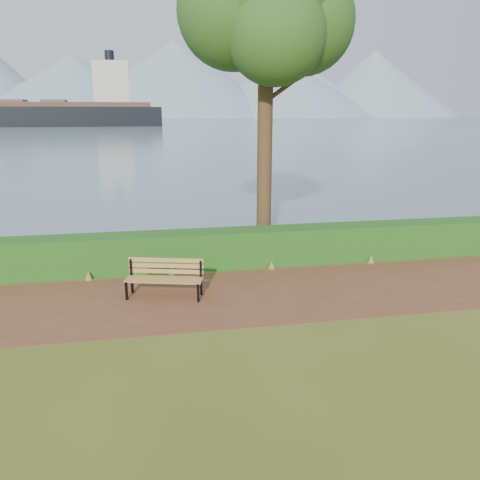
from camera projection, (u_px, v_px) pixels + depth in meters
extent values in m
plane|color=#475217|center=(225.00, 302.00, 10.53)|extent=(140.00, 140.00, 0.00)
cube|color=brown|center=(223.00, 297.00, 10.82)|extent=(40.00, 3.40, 0.01)
cube|color=#174B15|center=(211.00, 249.00, 12.87)|extent=(32.00, 0.85, 1.00)
cube|color=slate|center=(154.00, 120.00, 257.14)|extent=(700.00, 510.00, 0.00)
cone|color=gray|center=(74.00, 86.00, 368.33)|extent=(160.00, 160.00, 48.00)
cone|color=gray|center=(175.00, 79.00, 390.01)|extent=(190.00, 190.00, 62.00)
cone|color=gray|center=(281.00, 87.00, 402.65)|extent=(170.00, 170.00, 50.00)
cone|color=gray|center=(373.00, 84.00, 426.87)|extent=(150.00, 150.00, 58.00)
cone|color=gray|center=(140.00, 97.00, 412.02)|extent=(120.00, 120.00, 35.00)
cone|color=gray|center=(315.00, 95.00, 434.70)|extent=(130.00, 130.00, 40.00)
cube|color=black|center=(127.00, 291.00, 10.58)|extent=(0.06, 0.07, 0.44)
cube|color=black|center=(132.00, 276.00, 10.94)|extent=(0.06, 0.07, 0.84)
cube|color=black|center=(129.00, 280.00, 10.74)|extent=(0.18, 0.50, 0.05)
cube|color=black|center=(198.00, 293.00, 10.46)|extent=(0.06, 0.07, 0.44)
cube|color=black|center=(201.00, 278.00, 10.82)|extent=(0.06, 0.07, 0.84)
cube|color=black|center=(200.00, 282.00, 10.62)|extent=(0.18, 0.50, 0.05)
cube|color=olive|center=(162.00, 282.00, 10.49)|extent=(1.72, 0.53, 0.03)
cube|color=olive|center=(163.00, 281.00, 10.61)|extent=(1.72, 0.53, 0.03)
cube|color=olive|center=(165.00, 279.00, 10.73)|extent=(1.72, 0.53, 0.03)
cube|color=olive|center=(166.00, 277.00, 10.85)|extent=(1.72, 0.53, 0.03)
cube|color=olive|center=(166.00, 271.00, 10.88)|extent=(1.71, 0.49, 0.10)
cube|color=olive|center=(166.00, 266.00, 10.84)|extent=(1.71, 0.49, 0.10)
cube|color=olive|center=(166.00, 260.00, 10.80)|extent=(1.71, 0.49, 0.10)
cylinder|color=#342015|center=(265.00, 121.00, 13.25)|extent=(0.43, 0.43, 7.79)
sphere|color=#204316|center=(303.00, 23.00, 12.72)|extent=(2.81, 2.81, 2.81)
sphere|color=#204316|center=(233.00, 12.00, 12.43)|extent=(3.03, 3.03, 3.03)
sphere|color=#204316|center=(276.00, 34.00, 11.91)|extent=(2.60, 2.60, 2.60)
cylinder|color=#342015|center=(282.00, 89.00, 13.10)|extent=(1.14, 0.13, 0.85)
cylinder|color=#342015|center=(250.00, 69.00, 12.90)|extent=(0.88, 0.41, 0.78)
cube|color=black|center=(25.00, 121.00, 139.48)|extent=(80.59, 16.28, 8.01)
cube|color=#4B352D|center=(23.00, 104.00, 138.24)|extent=(74.13, 14.72, 1.37)
cube|color=beige|center=(111.00, 84.00, 142.23)|extent=(10.72, 9.91, 12.59)
cylinder|color=black|center=(109.00, 58.00, 140.27)|extent=(2.75, 2.75, 4.00)
cube|color=brown|center=(13.00, 101.00, 137.40)|extent=(7.21, 7.86, 0.92)
cube|color=brown|center=(54.00, 101.00, 139.91)|extent=(7.21, 7.86, 0.92)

